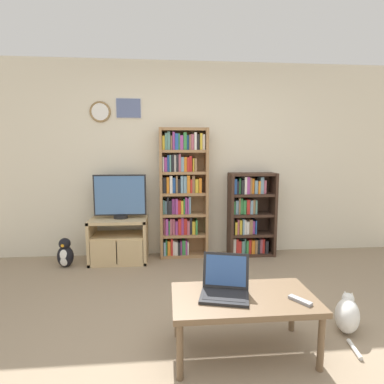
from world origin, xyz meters
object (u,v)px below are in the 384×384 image
television (120,196)px  bookshelf_short (249,215)px  penguin_figurine (65,254)px  tv_stand (119,240)px  coffee_table (244,302)px  remote_near_laptop (300,300)px  cat (347,315)px  laptop (225,285)px  bookshelf_tall (182,192)px

television → bookshelf_short: bearing=2.7°
television → penguin_figurine: size_ratio=1.82×
tv_stand → coffee_table: 2.22m
remote_near_laptop → cat: size_ratio=0.30×
tv_stand → penguin_figurine: bearing=-167.4°
television → remote_near_laptop: bearing=-54.2°
coffee_table → penguin_figurine: size_ratio=2.73×
coffee_table → laptop: 0.17m
tv_stand → bookshelf_short: 1.77m
television → penguin_figurine: 0.97m
coffee_table → remote_near_laptop: (0.36, -0.11, 0.06)m
bookshelf_short → remote_near_laptop: size_ratio=7.21×
coffee_table → tv_stand: bearing=121.2°
bookshelf_short → cat: size_ratio=2.19×
bookshelf_short → remote_near_laptop: bearing=-96.4°
television → laptop: 2.17m
laptop → bookshelf_tall: bearing=110.0°
tv_stand → cat: bearing=-39.9°
tv_stand → laptop: laptop is taller
television → cat: size_ratio=1.28×
television → cat: (2.01, -1.75, -0.72)m
bookshelf_tall → cat: 2.34m
bookshelf_tall → laptop: 2.04m
remote_near_laptop → cat: 0.68m
cat → remote_near_laptop: bearing=-119.0°
tv_stand → remote_near_laptop: size_ratio=4.58×
coffee_table → television: bearing=120.1°
bookshelf_tall → television: bearing=-172.8°
cat → television: bearing=171.2°
bookshelf_tall → coffee_table: bearing=-81.0°
remote_near_laptop → coffee_table: bearing=129.2°
tv_stand → coffee_table: bearing=-58.8°
television → bookshelf_tall: 0.81m
bookshelf_short → penguin_figurine: bookshelf_short is taller
tv_stand → laptop: 2.12m
coffee_table → bookshelf_short: bearing=73.6°
cat → penguin_figurine: penguin_figurine is taller
tv_stand → coffee_table: (1.15, -1.89, 0.09)m
bookshelf_tall → laptop: (0.20, -1.99, -0.40)m
laptop → penguin_figurine: (-1.66, 1.71, -0.32)m
bookshelf_short → coffee_table: 2.11m
bookshelf_short → penguin_figurine: (-2.38, -0.27, -0.39)m
cat → penguin_figurine: (-2.68, 1.57, 0.03)m
remote_near_laptop → television: bearing=92.1°
bookshelf_tall → coffee_table: size_ratio=1.74×
tv_stand → remote_near_laptop: bearing=-53.1°
remote_near_laptop → penguin_figurine: 2.85m
coffee_table → cat: size_ratio=1.92×
tv_stand → bookshelf_tall: bearing=9.7°
bookshelf_short → bookshelf_tall: bearing=178.9°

